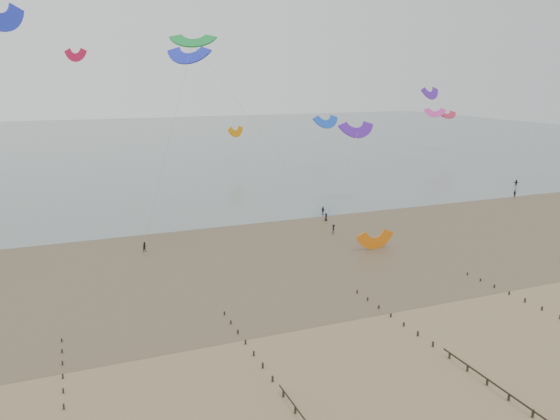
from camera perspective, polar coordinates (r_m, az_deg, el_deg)
The scene contains 5 objects.
ground at distance 61.55m, azimuth 10.45°, elevation -13.01°, with size 500.00×500.00×0.00m, color brown.
sea_and_shore at distance 88.93m, azimuth -3.75°, elevation -4.32°, with size 500.00×665.00×0.03m.
kitesurfers at distance 113.24m, azimuth 7.92°, elevation -0.04°, with size 148.04×22.92×1.88m.
grounded_kite at distance 91.31m, azimuth 9.89°, elevation -4.02°, with size 5.86×3.07×4.46m, color orange, non-canonical shape.
kites_airborne at distance 140.13m, azimuth -11.82°, elevation 10.97°, with size 249.75×124.94×45.47m.
Camera 1 is at (-30.33, -46.03, 27.37)m, focal length 35.00 mm.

